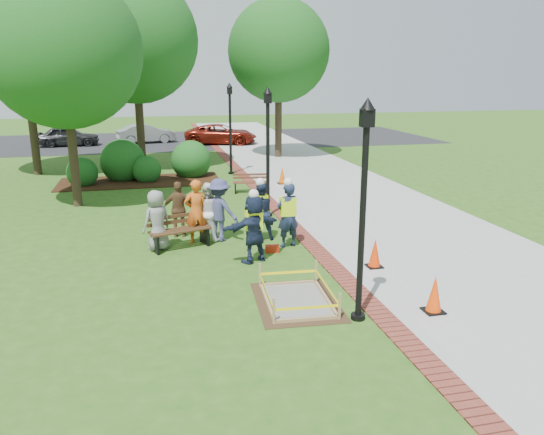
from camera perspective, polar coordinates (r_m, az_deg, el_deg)
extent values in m
plane|color=#285116|center=(13.02, -0.94, -5.74)|extent=(100.00, 100.00, 0.00)
cube|color=#9E9E99|center=(23.62, 5.78, 3.80)|extent=(6.00, 60.00, 0.02)
cube|color=maroon|center=(22.79, -1.99, 3.46)|extent=(0.50, 60.00, 0.03)
cube|color=#381E0F|center=(24.34, -13.99, 3.79)|extent=(7.00, 3.00, 0.05)
cube|color=black|center=(39.25, -9.44, 8.22)|extent=(36.00, 12.00, 0.01)
cube|color=#47331E|center=(11.34, 2.67, -9.02)|extent=(1.85, 2.41, 0.01)
cube|color=gray|center=(11.33, 2.67, -8.95)|extent=(1.32, 1.88, 0.04)
cube|color=tan|center=(11.32, 2.68, -8.86)|extent=(1.45, 2.01, 0.08)
cube|color=tan|center=(11.23, 2.69, -7.77)|extent=(1.48, 2.04, 0.55)
cube|color=yellow|center=(11.22, 2.69, -7.65)|extent=(1.43, 1.98, 0.06)
cube|color=#4F361B|center=(14.73, -9.87, -1.35)|extent=(1.75, 0.98, 0.04)
cube|color=#4F361B|center=(14.90, -10.30, -0.15)|extent=(1.61, 0.56, 0.27)
cube|color=black|center=(14.81, -9.83, -2.34)|extent=(1.62, 1.00, 0.49)
cube|color=brown|center=(21.40, -2.36, 3.81)|extent=(1.43, 0.61, 0.04)
cube|color=brown|center=(21.58, -2.39, 4.48)|extent=(1.38, 0.25, 0.22)
cube|color=black|center=(21.45, -2.36, 3.23)|extent=(1.31, 0.65, 0.41)
cube|color=black|center=(11.32, 16.94, -9.63)|extent=(0.40, 0.40, 0.05)
cone|color=#FF4408|center=(11.17, 17.09, -7.80)|extent=(0.31, 0.31, 0.73)
cube|color=black|center=(13.46, 10.92, -5.20)|extent=(0.38, 0.38, 0.05)
cone|color=#F33707|center=(13.34, 11.00, -3.69)|extent=(0.30, 0.30, 0.70)
cube|color=black|center=(23.15, 1.10, 3.68)|extent=(0.39, 0.39, 0.05)
cone|color=#EF5A07|center=(23.08, 1.11, 4.61)|extent=(0.30, 0.30, 0.71)
cube|color=#A8200C|center=(14.31, 0.03, -3.38)|extent=(0.40, 0.25, 0.19)
cylinder|color=black|center=(10.06, 9.66, -0.92)|extent=(0.12, 0.12, 3.80)
cube|color=black|center=(9.70, 10.19, 10.51)|extent=(0.22, 0.22, 0.32)
cone|color=black|center=(9.68, 10.26, 11.98)|extent=(0.28, 0.28, 0.22)
cylinder|color=black|center=(10.71, 9.22, -10.46)|extent=(0.28, 0.28, 0.10)
cylinder|color=black|center=(17.53, -0.45, 6.17)|extent=(0.12, 0.12, 3.80)
cube|color=black|center=(17.33, -0.46, 12.72)|extent=(0.22, 0.22, 0.32)
cone|color=black|center=(17.32, -0.46, 13.54)|extent=(0.28, 0.28, 0.22)
cylinder|color=black|center=(17.92, -0.44, 0.32)|extent=(0.28, 0.28, 0.10)
cylinder|color=black|center=(25.33, -4.50, 8.93)|extent=(0.12, 0.12, 3.80)
cube|color=black|center=(25.19, -4.59, 13.46)|extent=(0.22, 0.22, 0.32)
cone|color=black|center=(25.18, -4.60, 14.02)|extent=(0.28, 0.28, 0.22)
cylinder|color=black|center=(25.60, -4.41, 4.81)|extent=(0.28, 0.28, 0.10)
cylinder|color=#3D2D1E|center=(20.21, -20.69, 7.37)|extent=(0.32, 0.32, 4.47)
sphere|color=#164F18|center=(20.08, -21.57, 16.41)|extent=(5.32, 5.32, 5.32)
cylinder|color=#3D2D1E|center=(27.36, -14.05, 10.40)|extent=(0.39, 0.39, 5.13)
sphere|color=#164F18|center=(27.32, -14.57, 18.07)|extent=(6.04, 6.04, 6.04)
cylinder|color=#3D2D1E|center=(30.59, 0.70, 11.03)|extent=(0.39, 0.39, 4.84)
sphere|color=#164F18|center=(30.53, 0.72, 17.51)|extent=(5.62, 5.62, 5.62)
cylinder|color=#3D2D1E|center=(27.45, -24.45, 9.91)|extent=(0.37, 0.37, 5.50)
sphere|color=#164F18|center=(27.45, -25.38, 18.06)|extent=(6.62, 6.62, 6.62)
sphere|color=#164F18|center=(24.22, -19.62, 3.25)|extent=(1.32, 1.32, 1.32)
sphere|color=#164F18|center=(25.00, -15.62, 3.92)|extent=(1.99, 1.99, 1.99)
sphere|color=#164F18|center=(24.28, -13.25, 3.76)|extent=(1.26, 1.26, 1.26)
sphere|color=#164F18|center=(25.10, -8.63, 4.36)|extent=(1.83, 1.83, 1.83)
sphere|color=#164F18|center=(25.03, -14.61, 4.01)|extent=(0.94, 0.94, 0.94)
imported|color=gray|center=(14.62, -12.27, -0.31)|extent=(0.63, 0.57, 1.66)
imported|color=#CE5618|center=(15.01, -8.16, 0.62)|extent=(0.62, 0.44, 1.82)
imported|color=white|center=(15.29, -6.86, 0.65)|extent=(0.64, 0.60, 1.68)
imported|color=brown|center=(15.70, -9.96, 0.86)|extent=(0.56, 0.40, 1.65)
imported|color=#393B65|center=(15.15, -5.68, 0.79)|extent=(0.68, 0.66, 1.80)
imported|color=#192143|center=(13.38, -1.96, -1.22)|extent=(0.65, 0.55, 1.75)
cube|color=#C3EE14|center=(13.31, -1.97, -0.19)|extent=(0.42, 0.26, 0.52)
sphere|color=white|center=(13.15, -1.99, 2.54)|extent=(0.25, 0.25, 0.25)
imported|color=#17183D|center=(14.54, 1.71, 0.24)|extent=(0.65, 0.51, 1.80)
cube|color=#C3EE14|center=(14.48, 1.72, 1.22)|extent=(0.42, 0.26, 0.52)
sphere|color=white|center=(14.33, 1.74, 3.81)|extent=(0.25, 0.25, 0.25)
imported|color=#171F3D|center=(15.16, -1.28, 0.61)|extent=(0.58, 0.41, 1.67)
cube|color=#C3EE14|center=(15.10, -1.29, 1.48)|extent=(0.42, 0.26, 0.52)
sphere|color=white|center=(14.96, -1.30, 3.80)|extent=(0.25, 0.25, 0.25)
imported|color=#28282A|center=(38.00, -20.98, 7.19)|extent=(2.13, 4.50, 1.44)
imported|color=#96969B|center=(38.13, -13.33, 7.81)|extent=(2.73, 4.62, 1.41)
imported|color=maroon|center=(36.71, -5.49, 7.87)|extent=(3.00, 4.81, 1.46)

